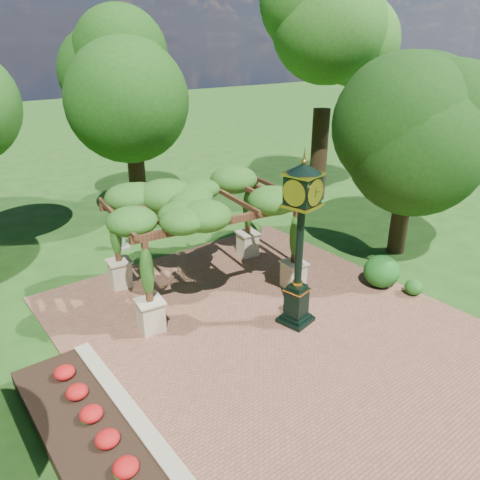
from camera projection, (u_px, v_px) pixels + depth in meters
ground at (299, 348)px, 12.14m from camera, size 120.00×120.00×0.00m
brick_plaza at (273, 330)px, 12.86m from camera, size 10.00×12.00×0.04m
border_wall at (125, 409)px, 9.85m from camera, size 0.35×5.00×0.40m
flower_bed at (83, 430)px, 9.35m from camera, size 1.50×5.00×0.36m
pedestal_clock at (300, 231)px, 12.13m from camera, size 1.08×1.08×4.66m
pergola at (204, 204)px, 13.97m from camera, size 5.92×4.16×3.47m
sundial at (122, 239)px, 17.78m from camera, size 0.58×0.58×0.91m
shrub_front at (414, 287)px, 14.52m from camera, size 0.67×0.67×0.50m
shrub_mid at (382, 271)px, 14.94m from camera, size 1.17×1.17×1.02m
shrub_back at (253, 230)px, 18.77m from camera, size 0.87×0.87×0.60m
tree_north at (129, 85)px, 19.56m from camera, size 4.45×4.45×8.20m
tree_east_far at (327, 30)px, 20.54m from camera, size 4.84×4.84×11.33m
tree_east_near at (414, 121)px, 15.79m from camera, size 4.18×4.18×7.05m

